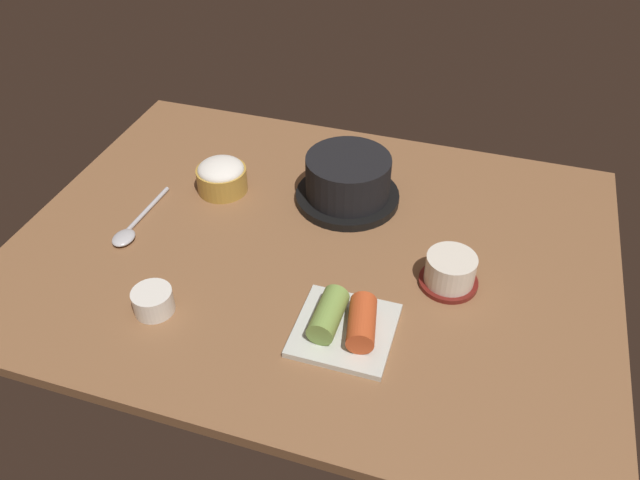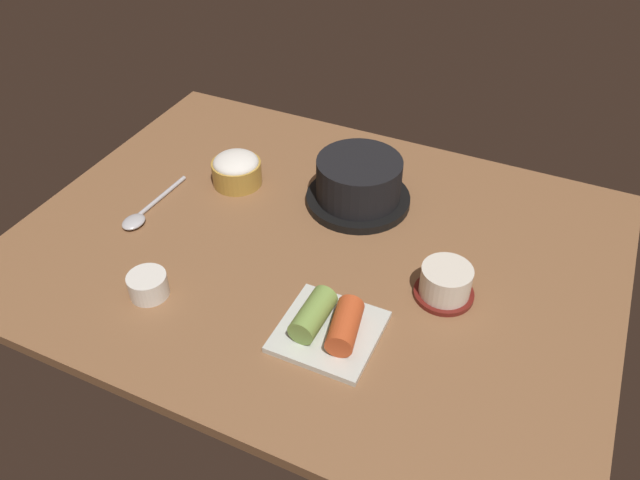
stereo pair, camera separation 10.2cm
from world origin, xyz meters
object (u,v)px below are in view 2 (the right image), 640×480
tea_cup_with_saucer (446,283)px  kimchi_plate (329,325)px  rice_bowl (236,169)px  stone_pot (359,183)px  spoon (142,214)px  side_bowl_near (148,285)px

tea_cup_with_saucer → kimchi_plate: bearing=-131.2°
rice_bowl → kimchi_plate: rice_bowl is taller
tea_cup_with_saucer → kimchi_plate: (-12.85, -14.70, -0.79)cm
stone_pot → kimchi_plate: 32.44cm
spoon → rice_bowl: bearing=58.6°
stone_pot → tea_cup_with_saucer: stone_pot is taller
kimchi_plate → tea_cup_with_saucer: bearing=48.8°
tea_cup_with_saucer → kimchi_plate: 19.54cm
side_bowl_near → rice_bowl: bearing=95.4°
stone_pot → spoon: 39.20cm
tea_cup_with_saucer → kimchi_plate: tea_cup_with_saucer is taller
tea_cup_with_saucer → rice_bowl: bearing=164.1°
stone_pot → kimchi_plate: size_ratio=1.34×
tea_cup_with_saucer → side_bowl_near: tea_cup_with_saucer is taller
rice_bowl → spoon: size_ratio=0.52×
rice_bowl → tea_cup_with_saucer: 46.20cm
tea_cup_with_saucer → spoon: tea_cup_with_saucer is taller
kimchi_plate → rice_bowl: bearing=139.1°
rice_bowl → tea_cup_with_saucer: bearing=-15.9°
kimchi_plate → side_bowl_near: size_ratio=2.32×
kimchi_plate → stone_pot: bearing=104.9°
kimchi_plate → spoon: bearing=165.3°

